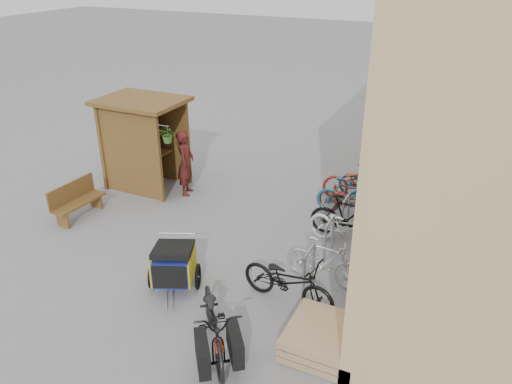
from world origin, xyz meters
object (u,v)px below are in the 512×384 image
at_px(bike_4, 347,202).
at_px(shopping_carts, 411,152).
at_px(kiosk, 141,131).
at_px(bike_7, 369,181).
at_px(cargo_bike, 215,324).
at_px(bike_0, 288,281).
at_px(pallet_stack, 320,337).
at_px(bike_5, 349,198).
at_px(bike_2, 346,228).
at_px(bike_6, 361,183).
at_px(bike_1, 324,262).
at_px(child_trailer, 174,263).
at_px(bench, 76,200).
at_px(bike_3, 348,217).
at_px(person_kiosk, 186,163).

bearing_deg(bike_4, shopping_carts, 6.78).
xyz_separation_m(kiosk, bike_7, (5.63, 1.87, -1.09)).
xyz_separation_m(shopping_carts, cargo_bike, (-1.48, -8.82, -0.03)).
height_order(shopping_carts, bike_0, bike_0).
bearing_deg(bike_4, pallet_stack, -149.70).
xyz_separation_m(cargo_bike, bike_5, (0.64, 5.26, -0.04)).
height_order(bike_2, bike_6, bike_6).
relative_size(bike_2, bike_6, 0.91).
bearing_deg(bike_1, bike_5, 10.76).
relative_size(kiosk, child_trailer, 1.57).
height_order(child_trailer, bike_4, child_trailer).
bearing_deg(bike_2, cargo_bike, 178.75).
distance_m(bench, bike_0, 5.85).
bearing_deg(bike_3, bike_1, 179.92).
bearing_deg(cargo_bike, bike_0, 32.41).
bearing_deg(person_kiosk, bike_0, -146.10).
relative_size(pallet_stack, bike_4, 0.73).
bearing_deg(bike_2, bike_7, 15.64).
distance_m(kiosk, child_trailer, 4.90).
xyz_separation_m(bench, person_kiosk, (1.68, 2.21, 0.42)).
height_order(bike_4, bike_7, bike_7).
bearing_deg(pallet_stack, kiosk, 148.34).
distance_m(bike_0, bike_7, 4.91).
relative_size(kiosk, bike_6, 1.30).
height_order(bench, bike_2, bike_2).
bearing_deg(cargo_bike, kiosk, 98.89).
xyz_separation_m(bench, bike_4, (5.84, 2.66, -0.01)).
relative_size(bike_3, bike_6, 0.88).
xyz_separation_m(bike_1, bike_2, (-0.01, 1.45, -0.01)).
bearing_deg(bike_4, bike_7, 11.71).
xyz_separation_m(pallet_stack, person_kiosk, (-4.99, 3.94, 0.65)).
bearing_deg(bike_3, pallet_stack, -173.05).
bearing_deg(bike_6, bike_5, 164.41).
xyz_separation_m(child_trailer, bike_6, (2.22, 5.05, -0.01)).
bearing_deg(child_trailer, kiosk, 109.47).
distance_m(person_kiosk, bike_3, 4.45).
height_order(pallet_stack, child_trailer, child_trailer).
bearing_deg(bike_0, bike_7, 5.98).
relative_size(child_trailer, person_kiosk, 0.92).
bearing_deg(kiosk, bike_1, -20.49).
bearing_deg(person_kiosk, shopping_carts, -69.43).
relative_size(kiosk, bike_1, 1.59).
distance_m(kiosk, cargo_bike, 6.74).
height_order(bench, bike_3, bike_3).
relative_size(child_trailer, bike_0, 0.86).
distance_m(kiosk, person_kiosk, 1.46).
xyz_separation_m(cargo_bike, bike_4, (0.64, 5.14, -0.09)).
bearing_deg(bike_0, cargo_bike, 168.36).
xyz_separation_m(pallet_stack, bike_6, (-0.78, 5.43, 0.29)).
height_order(pallet_stack, bench, bench).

